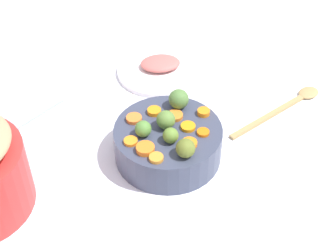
% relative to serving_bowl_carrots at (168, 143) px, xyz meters
% --- Properties ---
extents(tabletop, '(2.40, 2.40, 0.02)m').
position_rel_serving_bowl_carrots_xyz_m(tabletop, '(-0.00, -0.02, -0.05)').
color(tabletop, white).
rests_on(tabletop, ground).
extents(serving_bowl_carrots, '(0.23, 0.23, 0.08)m').
position_rel_serving_bowl_carrots_xyz_m(serving_bowl_carrots, '(0.00, 0.00, 0.00)').
color(serving_bowl_carrots, '#383E54').
rests_on(serving_bowl_carrots, tabletop).
extents(carrot_slice_0, '(0.03, 0.03, 0.01)m').
position_rel_serving_bowl_carrots_xyz_m(carrot_slice_0, '(0.02, -0.07, 0.04)').
color(carrot_slice_0, orange).
rests_on(carrot_slice_0, serving_bowl_carrots).
extents(carrot_slice_1, '(0.04, 0.04, 0.01)m').
position_rel_serving_bowl_carrots_xyz_m(carrot_slice_1, '(0.04, 0.05, 0.04)').
color(carrot_slice_1, orange).
rests_on(carrot_slice_1, serving_bowl_carrots).
extents(carrot_slice_2, '(0.04, 0.04, 0.01)m').
position_rel_serving_bowl_carrots_xyz_m(carrot_slice_2, '(0.00, 0.08, 0.04)').
color(carrot_slice_2, orange).
rests_on(carrot_slice_2, serving_bowl_carrots).
extents(carrot_slice_3, '(0.03, 0.03, 0.01)m').
position_rel_serving_bowl_carrots_xyz_m(carrot_slice_3, '(0.02, -0.04, 0.04)').
color(carrot_slice_3, orange).
rests_on(carrot_slice_3, serving_bowl_carrots).
extents(carrot_slice_4, '(0.03, 0.03, 0.01)m').
position_rel_serving_bowl_carrots_xyz_m(carrot_slice_4, '(-0.07, 0.05, 0.04)').
color(carrot_slice_4, orange).
rests_on(carrot_slice_4, serving_bowl_carrots).
extents(carrot_slice_5, '(0.03, 0.03, 0.01)m').
position_rel_serving_bowl_carrots_xyz_m(carrot_slice_5, '(0.04, 0.00, 0.04)').
color(carrot_slice_5, orange).
rests_on(carrot_slice_5, serving_bowl_carrots).
extents(carrot_slice_6, '(0.03, 0.03, 0.01)m').
position_rel_serving_bowl_carrots_xyz_m(carrot_slice_6, '(-0.02, -0.06, 0.04)').
color(carrot_slice_6, orange).
rests_on(carrot_slice_6, serving_bowl_carrots).
extents(carrot_slice_7, '(0.03, 0.03, 0.01)m').
position_rel_serving_bowl_carrots_xyz_m(carrot_slice_7, '(0.08, -0.05, 0.04)').
color(carrot_slice_7, orange).
rests_on(carrot_slice_7, serving_bowl_carrots).
extents(carrot_slice_8, '(0.05, 0.05, 0.01)m').
position_rel_serving_bowl_carrots_xyz_m(carrot_slice_8, '(-0.07, 0.02, 0.04)').
color(carrot_slice_8, orange).
rests_on(carrot_slice_8, serving_bowl_carrots).
extents(carrot_slice_9, '(0.03, 0.03, 0.01)m').
position_rel_serving_bowl_carrots_xyz_m(carrot_slice_9, '(-0.09, -0.01, 0.04)').
color(carrot_slice_9, orange).
rests_on(carrot_slice_9, serving_bowl_carrots).
extents(brussels_sprout_0, '(0.03, 0.03, 0.03)m').
position_rel_serving_bowl_carrots_xyz_m(brussels_sprout_0, '(-0.03, -0.01, 0.05)').
color(brussels_sprout_0, olive).
rests_on(brussels_sprout_0, serving_bowl_carrots).
extents(brussels_sprout_1, '(0.03, 0.03, 0.03)m').
position_rel_serving_bowl_carrots_xyz_m(brussels_sprout_1, '(-0.04, 0.04, 0.06)').
color(brussels_sprout_1, '#4F8136').
rests_on(brussels_sprout_1, serving_bowl_carrots).
extents(brussels_sprout_2, '(0.04, 0.04, 0.04)m').
position_rel_serving_bowl_carrots_xyz_m(brussels_sprout_2, '(0.08, 0.01, 0.06)').
color(brussels_sprout_2, '#4D7738').
rests_on(brussels_sprout_2, serving_bowl_carrots).
extents(brussels_sprout_3, '(0.04, 0.04, 0.04)m').
position_rel_serving_bowl_carrots_xyz_m(brussels_sprout_3, '(0.01, 0.01, 0.06)').
color(brussels_sprout_3, '#577C36').
rests_on(brussels_sprout_3, serving_bowl_carrots).
extents(brussels_sprout_4, '(0.04, 0.04, 0.04)m').
position_rel_serving_bowl_carrots_xyz_m(brussels_sprout_4, '(-0.06, -0.06, 0.06)').
color(brussels_sprout_4, '#5E6C27').
rests_on(brussels_sprout_4, serving_bowl_carrots).
extents(wooden_spoon, '(0.27, 0.17, 0.01)m').
position_rel_serving_bowl_carrots_xyz_m(wooden_spoon, '(0.28, -0.21, -0.03)').
color(wooden_spoon, tan).
rests_on(wooden_spoon, tabletop).
extents(ham_plate, '(0.22, 0.22, 0.01)m').
position_rel_serving_bowl_carrots_xyz_m(ham_plate, '(0.27, 0.14, -0.03)').
color(ham_plate, white).
rests_on(ham_plate, tabletop).
extents(ham_slice_main, '(0.12, 0.13, 0.02)m').
position_rel_serving_bowl_carrots_xyz_m(ham_slice_main, '(0.28, 0.14, -0.01)').
color(ham_slice_main, '#C4615B').
rests_on(ham_slice_main, ham_plate).
extents(dish_towel, '(0.18, 0.15, 0.01)m').
position_rel_serving_bowl_carrots_xyz_m(dish_towel, '(0.02, 0.38, -0.04)').
color(dish_towel, '#98AEC3').
rests_on(dish_towel, tabletop).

